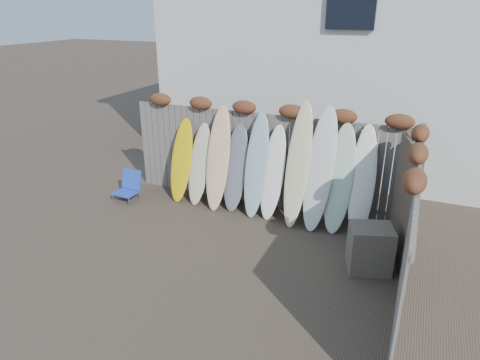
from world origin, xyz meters
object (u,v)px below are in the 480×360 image
at_px(lattice_panel, 403,204).
at_px(surfboard_0, 181,160).
at_px(wooden_crate, 370,249).
at_px(beach_chair, 129,186).

distance_m(lattice_panel, surfboard_0, 4.66).
xyz_separation_m(wooden_crate, surfboard_0, (-4.21, 1.28, 0.50)).
relative_size(wooden_crate, lattice_panel, 0.38).
bearing_deg(beach_chair, lattice_panel, -2.70).
bearing_deg(wooden_crate, lattice_panel, 52.67).
relative_size(lattice_panel, surfboard_0, 1.11).
height_order(wooden_crate, lattice_panel, lattice_panel).
height_order(beach_chair, surfboard_0, surfboard_0).
bearing_deg(lattice_panel, surfboard_0, 156.49).
height_order(beach_chair, wooden_crate, wooden_crate).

